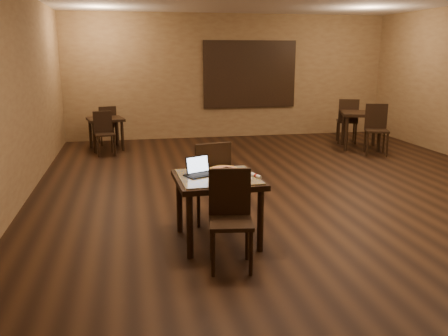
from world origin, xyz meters
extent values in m
plane|color=black|center=(0.00, 0.00, 0.00)|extent=(10.00, 10.00, 0.00)
cube|color=olive|center=(0.00, 5.00, 1.50)|extent=(8.00, 0.02, 3.00)
cube|color=olive|center=(-4.00, 0.00, 1.50)|extent=(0.02, 10.00, 3.00)
cube|color=#22577E|center=(0.50, 4.97, 1.55)|extent=(2.20, 0.04, 1.50)
cube|color=black|center=(0.50, 4.95, 1.55)|extent=(2.34, 0.02, 1.64)
cylinder|color=black|center=(-1.92, -2.10, 0.35)|extent=(0.07, 0.07, 0.71)
cylinder|color=black|center=(-1.94, -1.34, 0.35)|extent=(0.07, 0.07, 0.71)
cylinder|color=black|center=(-1.16, -2.07, 0.35)|extent=(0.07, 0.07, 0.71)
cylinder|color=black|center=(-1.18, -1.31, 0.35)|extent=(0.07, 0.07, 0.71)
cube|color=black|center=(-1.55, -1.70, 0.72)|extent=(0.95, 0.95, 0.06)
cube|color=#183CA2|center=(-1.55, -1.70, 0.76)|extent=(0.87, 0.87, 0.02)
cylinder|color=black|center=(-1.75, -2.56, 0.23)|extent=(0.04, 0.04, 0.45)
cylinder|color=black|center=(-1.70, -2.20, 0.23)|extent=(0.04, 0.04, 0.45)
cylinder|color=black|center=(-1.40, -2.61, 0.23)|extent=(0.04, 0.04, 0.45)
cylinder|color=black|center=(-1.34, -2.25, 0.23)|extent=(0.04, 0.04, 0.45)
cube|color=black|center=(-1.55, -2.40, 0.47)|extent=(0.48, 0.48, 0.04)
cube|color=black|center=(-1.52, -2.22, 0.73)|extent=(0.42, 0.10, 0.48)
cylinder|color=black|center=(-1.40, -0.78, 0.24)|extent=(0.04, 0.04, 0.48)
cylinder|color=black|center=(-1.32, -1.16, 0.24)|extent=(0.04, 0.04, 0.48)
cylinder|color=black|center=(-1.77, -0.85, 0.24)|extent=(0.04, 0.04, 0.48)
cylinder|color=black|center=(-1.70, -1.23, 0.24)|extent=(0.04, 0.04, 0.48)
cube|color=black|center=(-1.55, -1.00, 0.50)|extent=(0.53, 0.53, 0.04)
cube|color=black|center=(-1.51, -1.20, 0.78)|extent=(0.45, 0.13, 0.51)
cube|color=black|center=(-1.75, -1.65, 0.77)|extent=(0.35, 0.31, 0.01)
cube|color=black|center=(-1.75, -1.55, 0.87)|extent=(0.29, 0.16, 0.20)
cube|color=#C9DDFF|center=(-1.75, -1.56, 0.87)|extent=(0.26, 0.14, 0.17)
cylinder|color=white|center=(-1.33, -1.88, 0.77)|extent=(0.24, 0.24, 0.01)
cylinder|color=silver|center=(-1.43, -1.46, 0.77)|extent=(0.34, 0.34, 0.01)
cylinder|color=beige|center=(-1.43, -1.46, 0.78)|extent=(0.30, 0.30, 0.02)
torus|color=gold|center=(-1.43, -1.46, 0.78)|extent=(0.31, 0.31, 0.02)
cube|color=silver|center=(-1.41, -1.48, 0.79)|extent=(0.21, 0.27, 0.01)
cylinder|color=white|center=(-1.15, -1.84, 0.78)|extent=(0.09, 0.18, 0.04)
cylinder|color=maroon|center=(-1.15, -1.84, 0.78)|extent=(0.05, 0.04, 0.04)
cylinder|color=black|center=(2.10, 2.74, 0.38)|extent=(0.08, 0.08, 0.76)
cylinder|color=black|center=(2.33, 3.39, 0.38)|extent=(0.08, 0.08, 0.76)
cylinder|color=black|center=(2.75, 2.51, 0.38)|extent=(0.08, 0.08, 0.76)
cylinder|color=black|center=(2.98, 3.16, 0.38)|extent=(0.08, 0.08, 0.76)
cube|color=black|center=(2.54, 2.95, 0.77)|extent=(1.10, 1.10, 0.06)
cylinder|color=black|center=(2.29, 2.13, 0.24)|extent=(0.04, 0.04, 0.48)
cylinder|color=black|center=(2.42, 2.50, 0.24)|extent=(0.04, 0.04, 0.48)
cylinder|color=black|center=(2.66, 2.00, 0.24)|extent=(0.04, 0.04, 0.48)
cylinder|color=black|center=(2.79, 2.37, 0.24)|extent=(0.04, 0.04, 0.48)
cube|color=black|center=(2.54, 2.25, 0.50)|extent=(0.58, 0.58, 0.04)
cube|color=black|center=(2.61, 2.44, 0.78)|extent=(0.44, 0.19, 0.51)
cylinder|color=black|center=(2.79, 3.76, 0.24)|extent=(0.04, 0.04, 0.48)
cylinder|color=black|center=(2.66, 3.40, 0.24)|extent=(0.04, 0.04, 0.48)
cylinder|color=black|center=(2.42, 3.89, 0.24)|extent=(0.04, 0.04, 0.48)
cylinder|color=black|center=(2.29, 3.53, 0.24)|extent=(0.04, 0.04, 0.48)
cube|color=black|center=(2.54, 3.65, 0.50)|extent=(0.58, 0.58, 0.04)
cube|color=black|center=(2.47, 3.45, 0.78)|extent=(0.44, 0.19, 0.51)
cylinder|color=black|center=(-3.23, 3.57, 0.33)|extent=(0.06, 0.06, 0.66)
cylinder|color=black|center=(-3.35, 4.15, 0.33)|extent=(0.06, 0.06, 0.66)
cylinder|color=black|center=(-2.65, 3.69, 0.33)|extent=(0.06, 0.06, 0.66)
cylinder|color=black|center=(-2.77, 4.27, 0.33)|extent=(0.06, 0.06, 0.66)
cube|color=black|center=(-3.00, 3.92, 0.67)|extent=(0.88, 0.88, 0.06)
cylinder|color=black|center=(-3.13, 3.12, 0.21)|extent=(0.04, 0.04, 0.42)
cylinder|color=black|center=(-3.20, 3.45, 0.21)|extent=(0.04, 0.04, 0.42)
cylinder|color=black|center=(-2.80, 3.19, 0.21)|extent=(0.04, 0.04, 0.42)
cylinder|color=black|center=(-2.87, 3.51, 0.21)|extent=(0.04, 0.04, 0.42)
cube|color=black|center=(-3.00, 3.32, 0.43)|extent=(0.46, 0.46, 0.04)
cube|color=black|center=(-3.04, 3.49, 0.67)|extent=(0.39, 0.12, 0.44)
cylinder|color=black|center=(-2.87, 4.72, 0.21)|extent=(0.04, 0.04, 0.42)
cylinder|color=black|center=(-2.80, 4.39, 0.21)|extent=(0.04, 0.04, 0.42)
cylinder|color=black|center=(-3.20, 4.65, 0.21)|extent=(0.04, 0.04, 0.42)
cylinder|color=black|center=(-3.13, 4.32, 0.21)|extent=(0.04, 0.04, 0.42)
cube|color=black|center=(-3.00, 4.52, 0.43)|extent=(0.46, 0.46, 0.04)
cube|color=black|center=(-2.96, 4.35, 0.67)|extent=(0.39, 0.12, 0.44)
camera|label=1|loc=(-2.46, -6.66, 2.09)|focal=38.00mm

